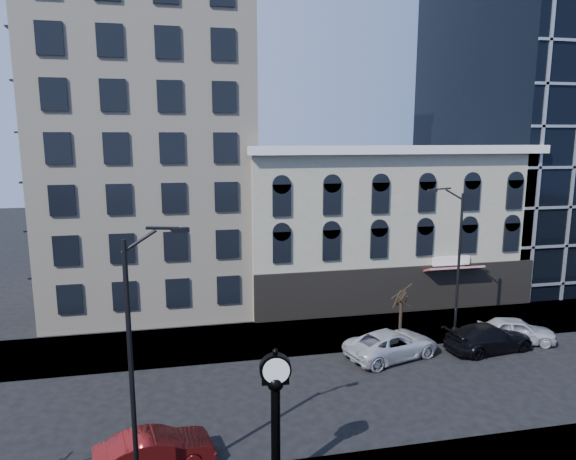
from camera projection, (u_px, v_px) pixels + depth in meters
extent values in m
plane|color=black|center=(265.00, 402.00, 25.70)|extent=(160.00, 160.00, 0.00)
cube|color=gray|center=(245.00, 340.00, 33.40)|extent=(160.00, 6.00, 0.12)
cube|color=beige|center=(146.00, 59.00, 39.39)|extent=(15.00, 15.00, 38.00)
cube|color=#A9A48B|center=(377.00, 224.00, 42.44)|extent=(22.00, 10.00, 12.00)
cube|color=white|center=(406.00, 150.00, 36.32)|extent=(22.60, 0.80, 0.60)
cube|color=black|center=(400.00, 290.00, 38.33)|extent=(22.00, 0.30, 3.60)
cube|color=maroon|center=(454.00, 269.00, 38.32)|extent=(4.50, 1.18, 0.55)
cube|color=black|center=(554.00, 127.00, 49.83)|extent=(20.00, 20.00, 28.00)
cylinder|color=black|center=(276.00, 426.00, 19.13)|extent=(0.36, 0.36, 3.25)
sphere|color=black|center=(275.00, 383.00, 18.82)|extent=(0.63, 0.63, 0.63)
cube|color=black|center=(275.00, 380.00, 18.80)|extent=(1.03, 0.36, 0.28)
cylinder|color=black|center=(275.00, 369.00, 18.72)|extent=(1.20, 0.49, 1.16)
cylinder|color=white|center=(276.00, 371.00, 18.53)|extent=(0.98, 0.14, 0.98)
cylinder|color=white|center=(274.00, 367.00, 18.90)|extent=(0.98, 0.14, 0.98)
sphere|color=black|center=(275.00, 352.00, 18.60)|extent=(0.22, 0.22, 0.22)
cylinder|color=black|center=(131.00, 374.00, 17.90)|extent=(0.18, 0.18, 9.63)
cube|color=black|center=(187.00, 230.00, 17.89)|extent=(0.66, 0.38, 0.16)
cylinder|color=black|center=(459.00, 266.00, 33.37)|extent=(0.18, 0.18, 9.45)
cylinder|color=black|center=(455.00, 331.00, 34.18)|extent=(0.40, 0.40, 0.44)
cube|color=black|center=(430.00, 190.00, 32.71)|extent=(0.65, 0.41, 0.15)
cylinder|color=#2D2216|center=(401.00, 316.00, 34.32)|extent=(0.22, 0.22, 2.38)
imported|color=maroon|center=(155.00, 451.00, 20.46)|extent=(4.90, 2.53, 1.54)
imported|color=silver|center=(392.00, 344.00, 30.83)|extent=(6.43, 4.28, 1.64)
imported|color=black|center=(489.00, 338.00, 31.82)|extent=(6.00, 3.09, 1.67)
imported|color=silver|center=(516.00, 330.00, 33.08)|extent=(5.14, 3.37, 1.63)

